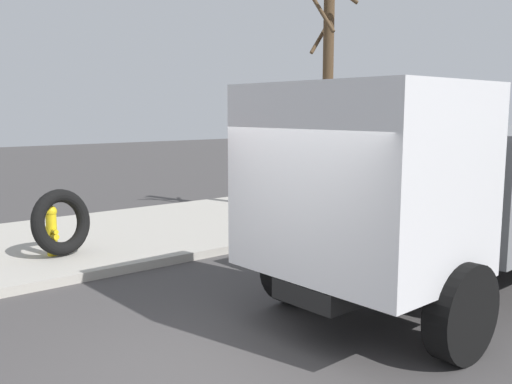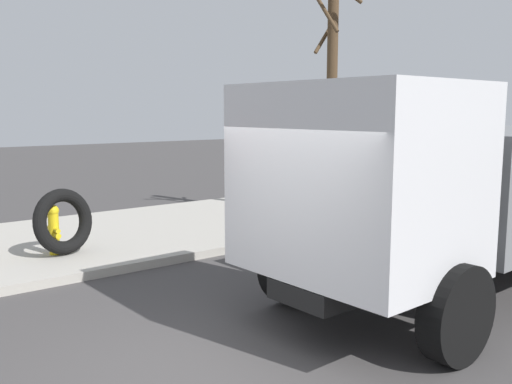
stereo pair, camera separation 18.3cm
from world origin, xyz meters
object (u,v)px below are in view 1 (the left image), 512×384
(fire_hydrant, at_px, (52,229))
(dump_truck_gray, at_px, (460,186))
(loose_tire, at_px, (61,222))
(bare_tree, at_px, (328,92))

(fire_hydrant, height_order, dump_truck_gray, dump_truck_gray)
(fire_hydrant, xyz_separation_m, loose_tire, (0.14, -0.10, 0.12))
(loose_tire, height_order, dump_truck_gray, dump_truck_gray)
(bare_tree, bearing_deg, dump_truck_gray, -116.85)
(loose_tire, bearing_deg, bare_tree, -0.33)
(fire_hydrant, relative_size, dump_truck_gray, 0.13)
(dump_truck_gray, distance_m, bare_tree, 6.06)
(bare_tree, bearing_deg, fire_hydrant, 178.84)
(dump_truck_gray, bearing_deg, fire_hydrant, 127.36)
(dump_truck_gray, relative_size, bare_tree, 1.24)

